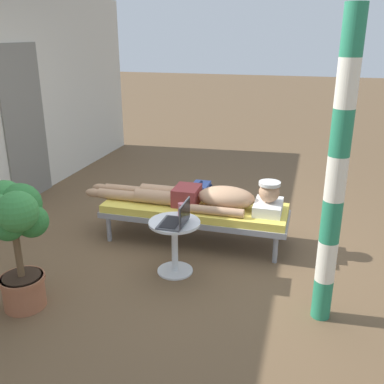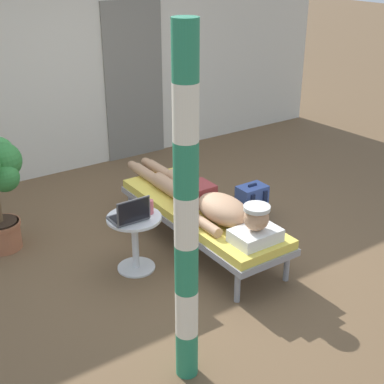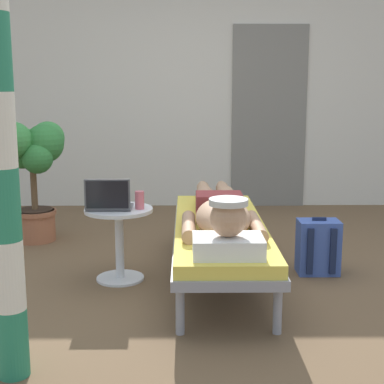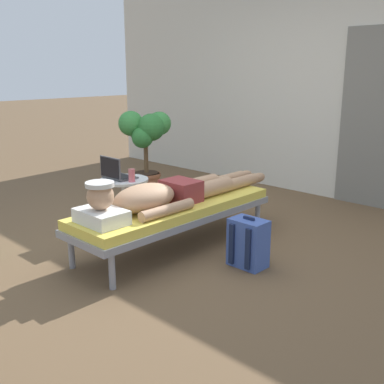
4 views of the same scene
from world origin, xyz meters
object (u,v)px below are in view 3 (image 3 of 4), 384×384
object	(u,v)px
lounge_chair	(219,233)
potted_plant	(34,161)
laptop	(109,202)
drink_glass	(140,200)
backpack	(318,247)
side_table	(119,231)
person_reclining	(221,212)

from	to	relation	value
lounge_chair	potted_plant	distance (m)	1.92
laptop	drink_glass	bearing A→B (deg)	7.97
drink_glass	backpack	world-z (taller)	drink_glass
side_table	laptop	world-z (taller)	laptop
lounge_chair	potted_plant	xyz separation A→B (m)	(-1.57, 1.03, 0.37)
lounge_chair	backpack	bearing A→B (deg)	10.18
laptop	potted_plant	size ratio (longest dim) A/B	0.29
lounge_chair	backpack	xyz separation A→B (m)	(0.74, 0.13, -0.15)
lounge_chair	side_table	size ratio (longest dim) A/B	3.82
lounge_chair	laptop	bearing A→B (deg)	-176.42
lounge_chair	backpack	size ratio (longest dim) A/B	4.71
side_table	backpack	world-z (taller)	side_table
backpack	lounge_chair	bearing A→B (deg)	-169.82
side_table	laptop	bearing A→B (deg)	-139.48
person_reclining	potted_plant	size ratio (longest dim) A/B	2.02
side_table	potted_plant	bearing A→B (deg)	129.72
lounge_chair	drink_glass	bearing A→B (deg)	-178.08
laptop	side_table	bearing A→B (deg)	40.52
side_table	potted_plant	size ratio (longest dim) A/B	0.49
laptop	drink_glass	xyz separation A→B (m)	(0.21, 0.03, 0.00)
person_reclining	laptop	world-z (taller)	laptop
lounge_chair	laptop	size ratio (longest dim) A/B	6.45
side_table	potted_plant	world-z (taller)	potted_plant
person_reclining	backpack	world-z (taller)	person_reclining
person_reclining	laptop	xyz separation A→B (m)	(-0.77, 0.06, 0.06)
person_reclining	side_table	xyz separation A→B (m)	(-0.71, 0.11, -0.16)
backpack	drink_glass	bearing A→B (deg)	-173.36
lounge_chair	potted_plant	world-z (taller)	potted_plant
drink_glass	potted_plant	bearing A→B (deg)	133.71
lounge_chair	potted_plant	bearing A→B (deg)	146.57
side_table	potted_plant	xyz separation A→B (m)	(-0.86, 1.03, 0.36)
side_table	person_reclining	bearing A→B (deg)	-8.97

